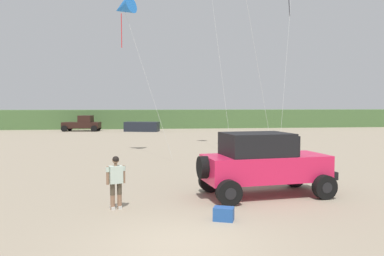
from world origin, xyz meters
The scene contains 8 objects.
ground_plane centered at (0.00, 0.00, 0.00)m, with size 220.00×220.00×0.00m, color gray.
dune_ridge centered at (5.95, 47.79, 1.31)m, with size 90.00×6.86×2.61m, color #4C703D.
jeep centered at (3.41, 4.40, 1.20)m, with size 4.97×2.87×2.26m.
person_watching centered at (-1.72, 3.23, 0.94)m, with size 0.59×0.41×1.67m.
cooler_box centered at (1.36, 1.64, 0.19)m, with size 0.56×0.36×0.38m, color #23519E.
distant_pickup centered at (-8.34, 40.95, 0.94)m, with size 4.81×2.92×1.98m.
distant_sedan centered at (-0.89, 39.27, 0.60)m, with size 4.20×1.70×1.20m, color #1E232D.
kite_white_parafoil centered at (-1.99, 16.47, 9.48)m, with size 3.84×4.11×10.21m.
Camera 1 is at (-0.91, -8.68, 3.23)m, focal length 35.66 mm.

